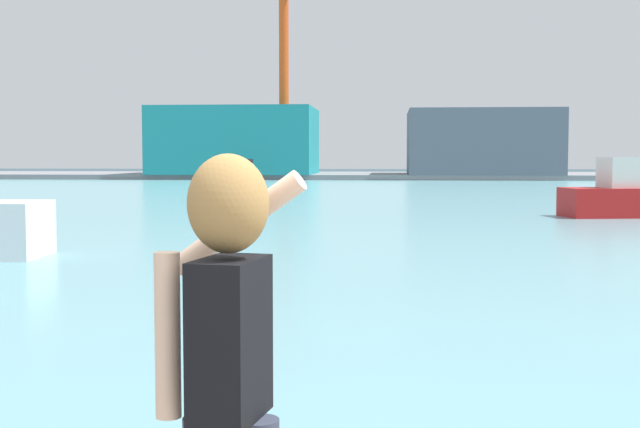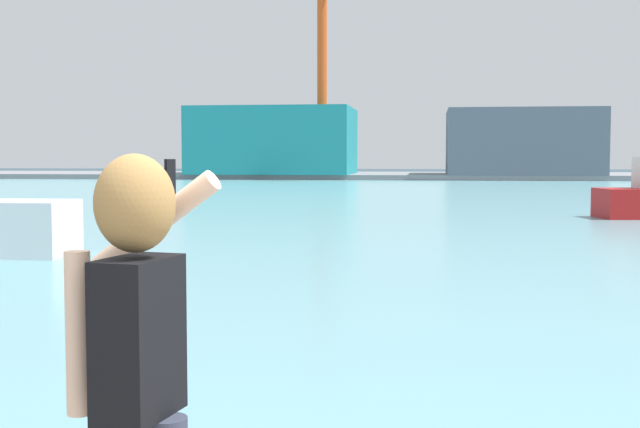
# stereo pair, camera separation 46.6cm
# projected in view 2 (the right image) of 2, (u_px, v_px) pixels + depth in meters

# --- Properties ---
(ground_plane) EXTENTS (220.00, 220.00, 0.00)m
(ground_plane) POSITION_uv_depth(u_px,v_px,m) (428.00, 195.00, 51.74)
(ground_plane) COLOR #334751
(harbor_water) EXTENTS (140.00, 100.00, 0.02)m
(harbor_water) POSITION_uv_depth(u_px,v_px,m) (428.00, 194.00, 53.71)
(harbor_water) COLOR #6BA8B2
(harbor_water) RESTS_ON ground_plane
(far_shore_dock) EXTENTS (140.00, 20.00, 0.53)m
(far_shore_dock) POSITION_uv_depth(u_px,v_px,m) (430.00, 176.00, 93.26)
(far_shore_dock) COLOR gray
(far_shore_dock) RESTS_ON ground_plane
(person_photographer) EXTENTS (0.53, 0.56, 1.74)m
(person_photographer) POSITION_uv_depth(u_px,v_px,m) (137.00, 347.00, 2.94)
(person_photographer) COLOR #2D3342
(person_photographer) RESTS_ON quay_promenade
(warehouse_left) EXTENTS (16.97, 12.35, 7.05)m
(warehouse_left) POSITION_uv_depth(u_px,v_px,m) (274.00, 141.00, 90.99)
(warehouse_left) COLOR teal
(warehouse_left) RESTS_ON far_shore_dock
(warehouse_right) EXTENTS (15.42, 12.97, 6.69)m
(warehouse_right) POSITION_uv_depth(u_px,v_px,m) (521.00, 142.00, 88.21)
(warehouse_right) COLOR slate
(warehouse_right) RESTS_ON far_shore_dock
(port_crane) EXTENTS (10.56, 6.66, 19.91)m
(port_crane) POSITION_uv_depth(u_px,v_px,m) (332.00, 57.00, 85.94)
(port_crane) COLOR #D84C19
(port_crane) RESTS_ON far_shore_dock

